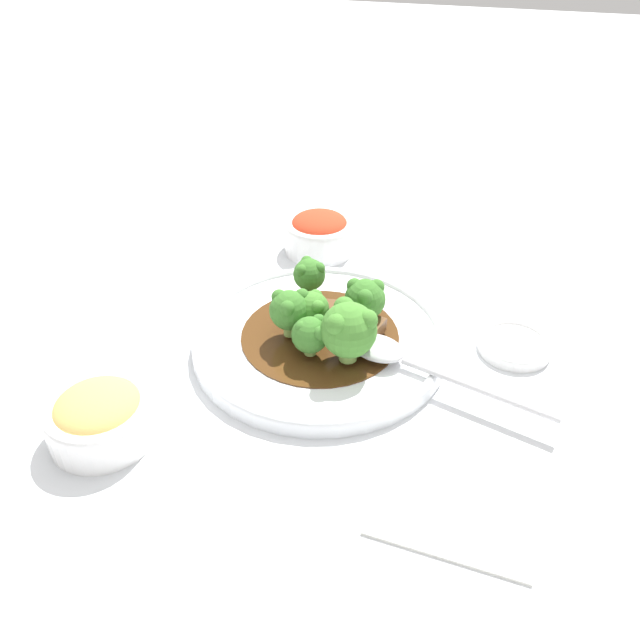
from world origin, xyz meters
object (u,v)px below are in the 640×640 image
Objects in this scene: broccoli_floret_5 at (314,335)px; broccoli_floret_1 at (365,299)px; beef_strip_1 at (302,308)px; side_bowl_appetizer at (100,416)px; beef_strip_0 at (340,312)px; beef_strip_2 at (363,335)px; serving_spoon at (395,355)px; broccoli_floret_4 at (289,310)px; side_bowl_kimchi at (319,232)px; broccoli_floret_2 at (311,309)px; sauce_dish at (515,345)px; broccoli_floret_0 at (349,329)px; broccoli_floret_3 at (309,274)px; main_plate at (320,339)px.

broccoli_floret_1 is at bearing 57.98° from broccoli_floret_5.
beef_strip_1 is 0.24m from side_bowl_appetizer.
beef_strip_0 is 1.06× the size of beef_strip_2.
broccoli_floret_4 is at bearing 173.25° from serving_spoon.
broccoli_floret_1 is at bearing -60.80° from side_bowl_kimchi.
broccoli_floret_5 is (0.03, -0.02, -0.01)m from broccoli_floret_4.
broccoli_floret_5 is at bearing -75.75° from side_bowl_kimchi.
broccoli_floret_2 is (-0.05, -0.03, -0.01)m from broccoli_floret_1.
broccoli_floret_1 is 0.08m from broccoli_floret_4.
side_bowl_kimchi reaches higher than serving_spoon.
sauce_dish is (0.22, 0.02, -0.02)m from beef_strip_1.
broccoli_floret_0 reaches higher than broccoli_floret_4.
broccoli_floret_3 is at bearing 125.58° from broccoli_floret_0.
broccoli_floret_2 is 0.06m from broccoli_floret_3.
main_plate reaches higher than sauce_dish.
beef_strip_0 is at bearing 5.57° from beef_strip_1.
side_bowl_appetizer is at bearing -139.15° from beef_strip_2.
broccoli_floret_4 reaches higher than sauce_dish.
broccoli_floret_0 reaches higher than serving_spoon.
serving_spoon is (0.04, 0.01, -0.03)m from broccoli_floret_0.
broccoli_floret_5 is (0.01, -0.03, -0.00)m from broccoli_floret_2.
broccoli_floret_2 reaches higher than beef_strip_2.
side_bowl_kimchi reaches higher than beef_strip_0.
beef_strip_2 reaches higher than sauce_dish.
main_plate is at bearing 163.25° from serving_spoon.
sauce_dish is (0.35, 0.22, -0.02)m from side_bowl_appetizer.
side_bowl_appetizer is 1.26× the size of sauce_dish.
sauce_dish is (0.18, 0.02, -0.02)m from beef_strip_0.
broccoli_floret_1 is (0.04, 0.02, 0.04)m from main_plate.
broccoli_floret_1 is at bearing -26.26° from broccoli_floret_3.
broccoli_floret_0 is (0.03, -0.07, 0.03)m from beef_strip_0.
broccoli_floret_0 is at bearing -54.42° from broccoli_floret_3.
beef_strip_2 is at bearing 75.84° from broccoli_floret_0.
broccoli_floret_5 is 0.24m from side_bowl_kimchi.
beef_strip_2 reaches higher than beef_strip_1.
broccoli_floret_4 is (-0.07, 0.02, -0.01)m from broccoli_floret_0.
broccoli_floret_1 is (-0.00, 0.03, 0.03)m from beef_strip_2.
sauce_dish is (0.16, 0.08, -0.05)m from broccoli_floret_0.
serving_spoon is at bearing 32.51° from side_bowl_appetizer.
beef_strip_2 is 0.26m from side_bowl_appetizer.
sauce_dish is at bearing 8.89° from broccoli_floret_1.
beef_strip_2 is 0.10m from broccoli_floret_3.
broccoli_floret_5 is (-0.04, -0.03, 0.02)m from beef_strip_2.
beef_strip_1 is 1.19× the size of broccoli_floret_2.
broccoli_floret_5 reaches higher than side_bowl_kimchi.
broccoli_floret_0 is at bearing 36.39° from side_bowl_appetizer.
main_plate is 0.08m from broccoli_floret_3.
broccoli_floret_3 is 0.95× the size of broccoli_floret_4.
side_bowl_kimchi is 0.97× the size of side_bowl_appetizer.
beef_strip_2 is at bearing -161.16° from sauce_dish.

